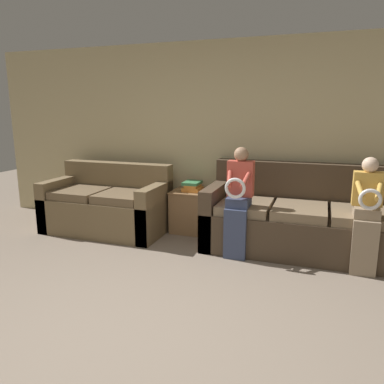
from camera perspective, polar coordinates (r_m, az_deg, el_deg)
name	(u,v)px	position (r m, az deg, el deg)	size (l,w,h in m)	color
ground_plane	(128,346)	(2.93, -9.72, -22.08)	(14.00, 14.00, 0.00)	gray
wall_back	(228,138)	(5.14, 5.57, 8.13)	(7.34, 0.06, 2.55)	#C6B789
couch_main	(300,221)	(4.66, 16.11, -4.29)	(2.22, 0.97, 1.01)	#473828
couch_side	(108,207)	(5.32, -12.75, -2.18)	(1.65, 0.87, 0.92)	brown
child_left_seated	(238,197)	(4.25, 7.09, -0.82)	(0.30, 0.37, 1.25)	#384260
child_right_seated	(367,210)	(4.19, 25.08, -2.54)	(0.29, 0.37, 1.19)	gray
side_shelf	(192,211)	(5.15, 0.01, -2.87)	(0.54, 0.47, 0.57)	olive
book_stack	(192,186)	(5.07, 0.07, 0.86)	(0.24, 0.28, 0.13)	orange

